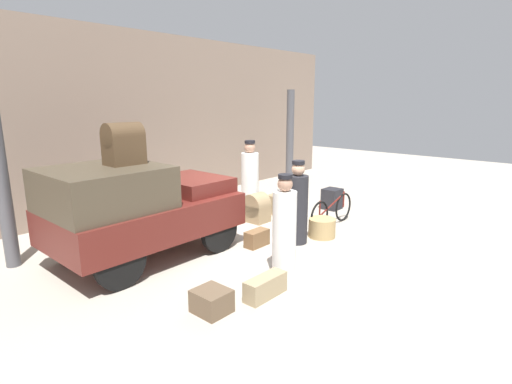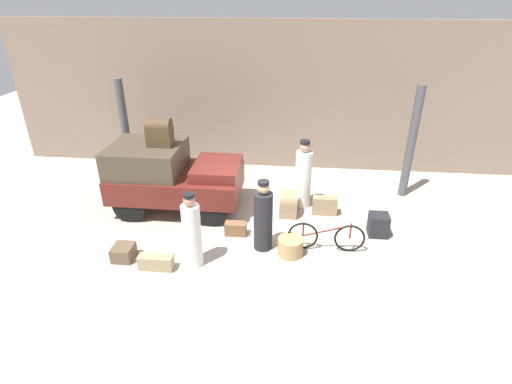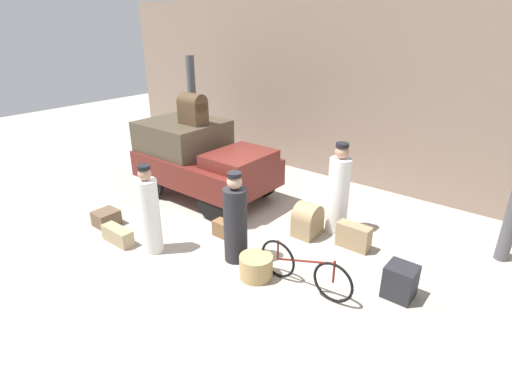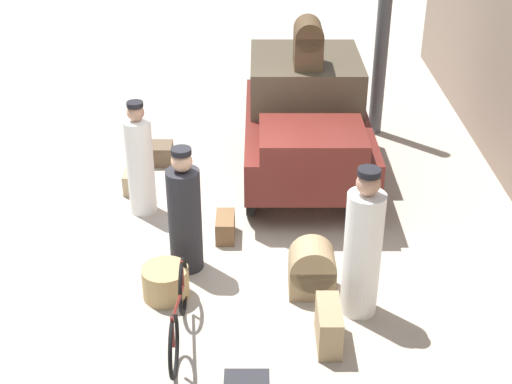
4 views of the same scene
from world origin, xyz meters
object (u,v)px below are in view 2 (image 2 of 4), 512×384
(bicycle, at_px, (326,237))
(trunk_barrel_dark, at_px, (288,203))
(suitcase_tan_flat, at_px, (124,252))
(porter_standing_middle, at_px, (192,233))
(truck, at_px, (170,174))
(conductor_in_dark_uniform, at_px, (263,219))
(porter_with_bicycle, at_px, (303,177))
(suitcase_small_leather, at_px, (325,206))
(trunk_large_brown, at_px, (236,229))
(trunk_umber_medium, at_px, (156,262))
(trunk_wicker_pale, at_px, (378,225))
(trunk_on_truck_roof, at_px, (159,132))
(wicker_basket, at_px, (290,246))

(bicycle, relative_size, trunk_barrel_dark, 2.50)
(suitcase_tan_flat, bearing_deg, bicycle, 10.00)
(porter_standing_middle, bearing_deg, truck, 115.70)
(trunk_barrel_dark, bearing_deg, conductor_in_dark_uniform, -108.76)
(conductor_in_dark_uniform, bearing_deg, porter_standing_middle, -151.79)
(porter_with_bicycle, relative_size, suitcase_tan_flat, 3.97)
(suitcase_small_leather, bearing_deg, porter_standing_middle, -139.82)
(trunk_large_brown, height_order, trunk_umber_medium, trunk_large_brown)
(bicycle, relative_size, trunk_large_brown, 3.38)
(conductor_in_dark_uniform, distance_m, porter_with_bicycle, 2.25)
(conductor_in_dark_uniform, relative_size, trunk_wicker_pale, 3.09)
(bicycle, xyz_separation_m, conductor_in_dark_uniform, (-1.40, -0.04, 0.41))
(truck, height_order, conductor_in_dark_uniform, truck)
(truck, relative_size, trunk_large_brown, 6.54)
(truck, bearing_deg, suitcase_small_leather, 0.38)
(conductor_in_dark_uniform, bearing_deg, suitcase_small_leather, 48.74)
(porter_standing_middle, distance_m, trunk_large_brown, 1.53)
(trunk_wicker_pale, bearing_deg, conductor_in_dark_uniform, -163.42)
(bicycle, xyz_separation_m, porter_standing_middle, (-2.81, -0.79, 0.42))
(porter_standing_middle, height_order, trunk_on_truck_roof, trunk_on_truck_roof)
(porter_with_bicycle, distance_m, trunk_wicker_pale, 2.27)
(conductor_in_dark_uniform, height_order, trunk_on_truck_roof, trunk_on_truck_roof)
(trunk_barrel_dark, bearing_deg, suitcase_small_leather, 7.35)
(suitcase_small_leather, xyz_separation_m, suitcase_tan_flat, (-4.43, -2.40, -0.08))
(trunk_wicker_pale, bearing_deg, suitcase_small_leather, 144.08)
(porter_standing_middle, distance_m, suitcase_small_leather, 3.79)
(porter_standing_middle, bearing_deg, trunk_on_truck_roof, 118.78)
(trunk_on_truck_roof, bearing_deg, conductor_in_dark_uniform, -31.14)
(trunk_barrel_dark, relative_size, suitcase_tan_flat, 1.46)
(porter_with_bicycle, distance_m, porter_standing_middle, 3.63)
(truck, xyz_separation_m, porter_with_bicycle, (3.43, 0.43, -0.12))
(porter_standing_middle, xyz_separation_m, trunk_umber_medium, (-0.75, -0.25, -0.61))
(trunk_large_brown, bearing_deg, truck, 147.62)
(porter_standing_middle, distance_m, trunk_umber_medium, 1.00)
(wicker_basket, height_order, suitcase_tan_flat, wicker_basket)
(trunk_large_brown, bearing_deg, wicker_basket, -26.72)
(trunk_on_truck_roof, bearing_deg, trunk_wicker_pale, -8.94)
(conductor_in_dark_uniform, relative_size, porter_standing_middle, 0.99)
(suitcase_small_leather, bearing_deg, conductor_in_dark_uniform, -131.26)
(porter_standing_middle, bearing_deg, suitcase_small_leather, 40.18)
(suitcase_small_leather, xyz_separation_m, trunk_wicker_pale, (1.21, -0.87, 0.03))
(truck, relative_size, trunk_barrel_dark, 4.84)
(wicker_basket, distance_m, porter_with_bicycle, 2.37)
(wicker_basket, bearing_deg, bicycle, 16.95)
(suitcase_small_leather, height_order, trunk_wicker_pale, trunk_wicker_pale)
(truck, height_order, porter_standing_middle, truck)
(wicker_basket, bearing_deg, suitcase_tan_flat, -171.57)
(porter_standing_middle, distance_m, suitcase_tan_flat, 1.68)
(bicycle, xyz_separation_m, trunk_wicker_pale, (1.27, 0.76, -0.08))
(wicker_basket, bearing_deg, conductor_in_dark_uniform, 162.13)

